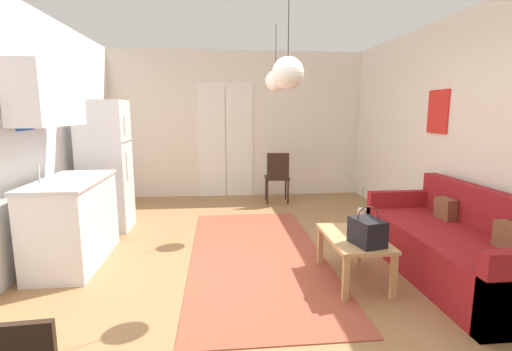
# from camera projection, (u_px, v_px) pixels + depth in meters

# --- Properties ---
(ground_plane) EXTENTS (5.24, 7.83, 0.10)m
(ground_plane) POSITION_uv_depth(u_px,v_px,m) (260.00, 281.00, 3.67)
(ground_plane) COLOR #996D44
(wall_back) EXTENTS (4.84, 0.13, 2.69)m
(wall_back) POSITION_uv_depth(u_px,v_px,m) (238.00, 125.00, 7.02)
(wall_back) COLOR silver
(wall_back) RESTS_ON ground_plane
(wall_right) EXTENTS (0.12, 7.43, 2.69)m
(wall_right) POSITION_uv_depth(u_px,v_px,m) (500.00, 137.00, 3.66)
(wall_right) COLOR silver
(wall_right) RESTS_ON ground_plane
(area_rug) EXTENTS (1.46, 3.32, 0.01)m
(area_rug) POSITION_uv_depth(u_px,v_px,m) (257.00, 255.00, 4.18)
(area_rug) COLOR #9E4733
(area_rug) RESTS_ON ground_plane
(couch) EXTENTS (0.85, 2.06, 0.86)m
(couch) POSITION_uv_depth(u_px,v_px,m) (458.00, 249.00, 3.59)
(couch) COLOR maroon
(couch) RESTS_ON ground_plane
(coffee_table) EXTENTS (0.50, 0.87, 0.44)m
(coffee_table) POSITION_uv_depth(u_px,v_px,m) (354.00, 242.00, 3.52)
(coffee_table) COLOR tan
(coffee_table) RESTS_ON ground_plane
(bamboo_vase) EXTENTS (0.08, 0.08, 0.45)m
(bamboo_vase) POSITION_uv_depth(u_px,v_px,m) (362.00, 220.00, 3.64)
(bamboo_vase) COLOR beige
(bamboo_vase) RESTS_ON coffee_table
(handbag) EXTENTS (0.28, 0.34, 0.35)m
(handbag) POSITION_uv_depth(u_px,v_px,m) (367.00, 231.00, 3.27)
(handbag) COLOR black
(handbag) RESTS_ON coffee_table
(refrigerator) EXTENTS (0.62, 0.58, 1.74)m
(refrigerator) POSITION_uv_depth(u_px,v_px,m) (105.00, 166.00, 5.03)
(refrigerator) COLOR white
(refrigerator) RESTS_ON ground_plane
(kitchen_counter) EXTENTS (0.61, 1.26, 2.05)m
(kitchen_counter) POSITION_uv_depth(u_px,v_px,m) (67.00, 191.00, 3.88)
(kitchen_counter) COLOR silver
(kitchen_counter) RESTS_ON ground_plane
(accent_chair) EXTENTS (0.44, 0.42, 0.90)m
(accent_chair) POSITION_uv_depth(u_px,v_px,m) (277.00, 175.00, 6.52)
(accent_chair) COLOR black
(accent_chair) RESTS_ON ground_plane
(pendant_lamp_near) EXTENTS (0.27, 0.27, 0.91)m
(pendant_lamp_near) POSITION_uv_depth(u_px,v_px,m) (288.00, 73.00, 3.17)
(pendant_lamp_near) COLOR black
(pendant_lamp_far) EXTENTS (0.28, 0.28, 0.84)m
(pendant_lamp_far) POSITION_uv_depth(u_px,v_px,m) (276.00, 81.00, 4.89)
(pendant_lamp_far) COLOR black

